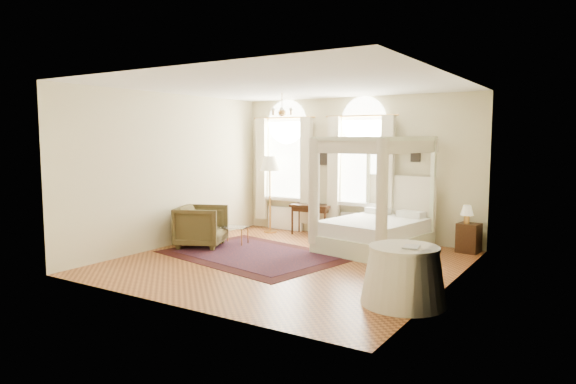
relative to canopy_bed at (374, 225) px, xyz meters
The scene contains 18 objects.
ground 2.13m from the canopy_bed, 118.05° to the right, with size 6.00×6.00×0.00m, color #A76430.
room_walls 2.52m from the canopy_bed, 118.05° to the right, with size 6.00×6.00×6.00m.
window_left 3.20m from the canopy_bed, 159.91° to the left, with size 1.62×0.27×3.29m.
window_right 1.61m from the canopy_bed, 126.29° to the left, with size 1.62×0.27×3.29m.
chandelier 3.08m from the canopy_bed, 161.60° to the right, with size 0.51×0.45×0.50m.
wall_pictures 1.98m from the canopy_bed, 127.62° to the left, with size 2.54×0.03×0.39m.
canopy_bed is the anchor object (origin of this frame).
nightstand 1.95m from the canopy_bed, 26.91° to the left, with size 0.42×0.38×0.61m, color #35200E.
nightstand_lamp 1.90m from the canopy_bed, 25.50° to the left, with size 0.26×0.26×0.38m.
writing_desk 2.16m from the canopy_bed, 156.28° to the left, with size 1.03×0.60×0.74m.
laptop 2.07m from the canopy_bed, 152.85° to the left, with size 0.33×0.21×0.03m, color black.
stool 1.68m from the canopy_bed, 148.39° to the left, with size 0.48×0.48×0.42m.
armchair 3.68m from the canopy_bed, 153.65° to the right, with size 0.96×0.99×0.90m, color #453B1D.
coffee_table 3.04m from the canopy_bed, 159.81° to the right, with size 0.65×0.52×0.40m.
floor_lamp 3.27m from the canopy_bed, 168.67° to the left, with size 0.49×0.49×1.90m.
oriental_rug 2.54m from the canopy_bed, 137.95° to the right, with size 3.92×3.15×0.01m.
side_table 3.47m from the canopy_bed, 60.11° to the right, with size 1.21×1.21×0.83m.
book 3.56m from the canopy_bed, 60.49° to the right, with size 0.21×0.28×0.03m, color black.
Camera 1 is at (5.11, -8.05, 2.34)m, focal length 32.00 mm.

